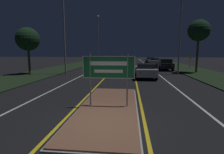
# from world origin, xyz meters

# --- Properties ---
(ground_plane) EXTENTS (160.00, 160.00, 0.00)m
(ground_plane) POSITION_xyz_m (0.00, 0.00, 0.00)
(ground_plane) COLOR black
(median_island) EXTENTS (2.61, 7.55, 0.10)m
(median_island) POSITION_xyz_m (0.00, 1.87, 0.04)
(median_island) COLOR #999993
(median_island) RESTS_ON ground_plane
(verge_left) EXTENTS (5.00, 100.00, 0.08)m
(verge_left) POSITION_xyz_m (-9.50, 20.00, 0.04)
(verge_left) COLOR black
(verge_left) RESTS_ON ground_plane
(verge_right) EXTENTS (5.00, 100.00, 0.08)m
(verge_right) POSITION_xyz_m (9.50, 20.00, 0.04)
(verge_right) COLOR black
(verge_right) RESTS_ON ground_plane
(centre_line_yellow_left) EXTENTS (0.12, 70.00, 0.01)m
(centre_line_yellow_left) POSITION_xyz_m (-1.49, 25.00, 0.00)
(centre_line_yellow_left) COLOR gold
(centre_line_yellow_left) RESTS_ON ground_plane
(centre_line_yellow_right) EXTENTS (0.12, 70.00, 0.01)m
(centre_line_yellow_right) POSITION_xyz_m (1.49, 25.00, 0.00)
(centre_line_yellow_right) COLOR gold
(centre_line_yellow_right) RESTS_ON ground_plane
(lane_line_white_left) EXTENTS (0.12, 70.00, 0.01)m
(lane_line_white_left) POSITION_xyz_m (-4.20, 25.00, 0.00)
(lane_line_white_left) COLOR silver
(lane_line_white_left) RESTS_ON ground_plane
(lane_line_white_right) EXTENTS (0.12, 70.00, 0.01)m
(lane_line_white_right) POSITION_xyz_m (4.20, 25.00, 0.00)
(lane_line_white_right) COLOR silver
(lane_line_white_right) RESTS_ON ground_plane
(edge_line_white_left) EXTENTS (0.10, 70.00, 0.01)m
(edge_line_white_left) POSITION_xyz_m (-7.20, 25.00, 0.00)
(edge_line_white_left) COLOR silver
(edge_line_white_left) RESTS_ON ground_plane
(edge_line_white_right) EXTENTS (0.10, 70.00, 0.01)m
(edge_line_white_right) POSITION_xyz_m (7.20, 25.00, 0.00)
(edge_line_white_right) COLOR silver
(edge_line_white_right) RESTS_ON ground_plane
(highway_sign) EXTENTS (2.32, 0.07, 2.36)m
(highway_sign) POSITION_xyz_m (0.00, 1.86, 1.77)
(highway_sign) COLOR gray
(highway_sign) RESTS_ON median_island
(streetlight_left_near) EXTENTS (0.47, 0.47, 11.15)m
(streetlight_left_near) POSITION_xyz_m (-6.25, 13.16, 6.67)
(streetlight_left_near) COLOR gray
(streetlight_left_near) RESTS_ON ground_plane
(streetlight_left_far) EXTENTS (0.47, 0.47, 10.75)m
(streetlight_left_far) POSITION_xyz_m (-6.41, 34.85, 6.43)
(streetlight_left_far) COLOR gray
(streetlight_left_far) RESTS_ON ground_plane
(streetlight_right_near) EXTENTS (0.48, 0.48, 8.78)m
(streetlight_right_near) POSITION_xyz_m (6.45, 14.72, 5.47)
(streetlight_right_near) COLOR gray
(streetlight_right_near) RESTS_ON ground_plane
(car_receding_0) EXTENTS (2.02, 4.49, 1.42)m
(car_receding_0) POSITION_xyz_m (2.47, 11.55, 0.76)
(car_receding_0) COLOR #B7B7BC
(car_receding_0) RESTS_ON ground_plane
(car_receding_1) EXTENTS (1.86, 4.52, 1.57)m
(car_receding_1) POSITION_xyz_m (5.80, 19.37, 0.83)
(car_receding_1) COLOR black
(car_receding_1) RESTS_ON ground_plane
(car_receding_2) EXTENTS (1.97, 4.27, 1.34)m
(car_receding_2) POSITION_xyz_m (5.66, 29.75, 0.71)
(car_receding_2) COLOR #B7B7BC
(car_receding_2) RESTS_ON ground_plane
(car_receding_3) EXTENTS (1.94, 4.24, 1.28)m
(car_receding_3) POSITION_xyz_m (5.85, 37.09, 0.68)
(car_receding_3) COLOR #4C514C
(car_receding_3) RESTS_ON ground_plane
(car_approaching_0) EXTENTS (1.99, 4.17, 1.34)m
(car_approaching_0) POSITION_xyz_m (-2.57, 16.02, 0.74)
(car_approaching_0) COLOR maroon
(car_approaching_0) RESTS_ON ground_plane
(car_approaching_1) EXTENTS (1.95, 4.39, 1.38)m
(car_approaching_1) POSITION_xyz_m (-5.58, 28.88, 0.76)
(car_approaching_1) COLOR silver
(car_approaching_1) RESTS_ON ground_plane
(car_approaching_2) EXTENTS (1.86, 4.76, 1.45)m
(car_approaching_2) POSITION_xyz_m (-5.66, 38.89, 0.76)
(car_approaching_2) COLOR navy
(car_approaching_2) RESTS_ON ground_plane
(warning_sign) EXTENTS (0.60, 0.06, 2.05)m
(warning_sign) POSITION_xyz_m (9.76, 20.99, 1.32)
(warning_sign) COLOR gray
(warning_sign) RESTS_ON verge_right
(roadside_palm_left) EXTENTS (2.54, 2.54, 5.13)m
(roadside_palm_left) POSITION_xyz_m (-10.32, 12.81, 3.92)
(roadside_palm_left) COLOR #4C3823
(roadside_palm_left) RESTS_ON verge_left
(roadside_palm_right) EXTENTS (2.50, 2.50, 6.20)m
(roadside_palm_right) POSITION_xyz_m (8.95, 16.16, 4.99)
(roadside_palm_right) COLOR #4C3823
(roadside_palm_right) RESTS_ON verge_right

